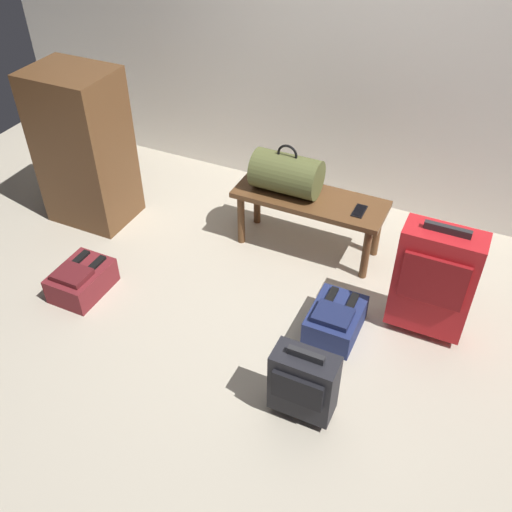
% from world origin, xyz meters
% --- Properties ---
extents(ground_plane, '(6.60, 6.60, 0.00)m').
position_xyz_m(ground_plane, '(0.00, 0.00, 0.00)').
color(ground_plane, '#B2A893').
extents(back_wall, '(6.00, 0.10, 2.80)m').
position_xyz_m(back_wall, '(0.00, 1.60, 1.40)').
color(back_wall, silver).
rests_on(back_wall, ground).
extents(bench, '(1.00, 0.36, 0.42)m').
position_xyz_m(bench, '(-0.13, 0.82, 0.35)').
color(bench, brown).
rests_on(bench, ground).
extents(duffel_bag_olive, '(0.44, 0.26, 0.34)m').
position_xyz_m(duffel_bag_olive, '(-0.30, 0.82, 0.55)').
color(duffel_bag_olive, '#51562D').
rests_on(duffel_bag_olive, bench).
extents(cell_phone, '(0.07, 0.14, 0.01)m').
position_xyz_m(cell_phone, '(0.20, 0.80, 0.42)').
color(cell_phone, black).
rests_on(cell_phone, bench).
extents(suitcase_upright_red, '(0.43, 0.22, 0.75)m').
position_xyz_m(suitcase_upright_red, '(0.76, 0.39, 0.38)').
color(suitcase_upright_red, red).
rests_on(suitcase_upright_red, ground).
extents(suitcase_small_charcoal, '(0.32, 0.19, 0.46)m').
position_xyz_m(suitcase_small_charcoal, '(0.33, -0.46, 0.24)').
color(suitcase_small_charcoal, black).
rests_on(suitcase_small_charcoal, ground).
extents(backpack_maroon, '(0.28, 0.38, 0.21)m').
position_xyz_m(backpack_maroon, '(-1.25, -0.19, 0.09)').
color(backpack_maroon, maroon).
rests_on(backpack_maroon, ground).
extents(backpack_navy, '(0.28, 0.38, 0.21)m').
position_xyz_m(backpack_navy, '(0.30, 0.15, 0.09)').
color(backpack_navy, navy).
rests_on(backpack_navy, ground).
extents(side_cabinet, '(0.56, 0.44, 1.10)m').
position_xyz_m(side_cabinet, '(-1.70, 0.54, 0.55)').
color(side_cabinet, brown).
rests_on(side_cabinet, ground).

